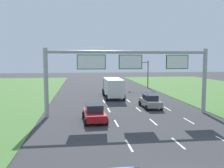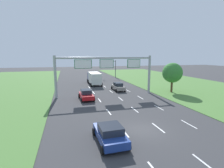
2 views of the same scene
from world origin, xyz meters
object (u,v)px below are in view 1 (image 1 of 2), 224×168
at_px(car_near_red, 94,113).
at_px(box_truck, 113,87).
at_px(car_lead_silver, 150,101).
at_px(traffic_light_mast, 139,69).
at_px(sign_gantry, 129,68).

xyz_separation_m(car_near_red, box_truck, (3.68, 14.69, 0.84)).
distance_m(car_lead_silver, traffic_light_mast, 21.06).
height_order(car_near_red, traffic_light_mast, traffic_light_mast).
bearing_deg(traffic_light_mast, car_lead_silver, -99.58).
xyz_separation_m(car_near_red, car_lead_silver, (7.11, 5.74, 0.01)).
relative_size(car_near_red, car_lead_silver, 1.01).
height_order(car_near_red, car_lead_silver, car_near_red).
bearing_deg(box_truck, traffic_light_mast, 59.63).
bearing_deg(box_truck, car_lead_silver, -68.66).
bearing_deg(car_lead_silver, traffic_light_mast, 80.55).
distance_m(car_near_red, box_truck, 15.16).
distance_m(sign_gantry, traffic_light_mast, 25.05).
distance_m(car_near_red, sign_gantry, 6.02).
xyz_separation_m(sign_gantry, traffic_light_mast, (6.79, 24.09, -1.06)).
bearing_deg(sign_gantry, box_truck, 90.47).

